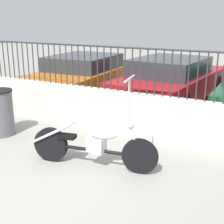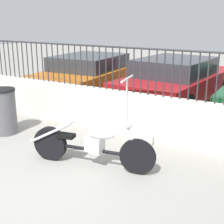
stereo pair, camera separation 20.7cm
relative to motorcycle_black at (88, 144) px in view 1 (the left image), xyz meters
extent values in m
plane|color=gray|center=(-0.20, -0.88, -0.38)|extent=(40.00, 40.00, 0.00)
cube|color=beige|center=(-0.20, 1.52, 0.07)|extent=(8.31, 0.18, 0.89)
cylinder|color=#2D2D33|center=(-3.35, 1.52, 0.95)|extent=(0.02, 0.02, 0.87)
cylinder|color=#2D2D33|center=(-3.20, 1.52, 0.95)|extent=(0.02, 0.02, 0.87)
cylinder|color=#2D2D33|center=(-3.05, 1.52, 0.95)|extent=(0.02, 0.02, 0.87)
cylinder|color=#2D2D33|center=(-2.89, 1.52, 0.95)|extent=(0.02, 0.02, 0.87)
cylinder|color=#2D2D33|center=(-2.74, 1.52, 0.95)|extent=(0.02, 0.02, 0.87)
cylinder|color=#2D2D33|center=(-2.59, 1.52, 0.95)|extent=(0.02, 0.02, 0.87)
cylinder|color=#2D2D33|center=(-2.43, 1.52, 0.95)|extent=(0.02, 0.02, 0.87)
cylinder|color=#2D2D33|center=(-2.28, 1.52, 0.95)|extent=(0.02, 0.02, 0.87)
cylinder|color=#2D2D33|center=(-2.12, 1.52, 0.95)|extent=(0.02, 0.02, 0.87)
cylinder|color=#2D2D33|center=(-1.97, 1.52, 0.95)|extent=(0.02, 0.02, 0.87)
cylinder|color=#2D2D33|center=(-1.82, 1.52, 0.95)|extent=(0.02, 0.02, 0.87)
cylinder|color=#2D2D33|center=(-1.66, 1.52, 0.95)|extent=(0.02, 0.02, 0.87)
cylinder|color=#2D2D33|center=(-1.51, 1.52, 0.95)|extent=(0.02, 0.02, 0.87)
cylinder|color=#2D2D33|center=(-1.35, 1.52, 0.95)|extent=(0.02, 0.02, 0.87)
cylinder|color=#2D2D33|center=(-1.20, 1.52, 0.95)|extent=(0.02, 0.02, 0.87)
cylinder|color=#2D2D33|center=(-1.05, 1.52, 0.95)|extent=(0.02, 0.02, 0.87)
cylinder|color=#2D2D33|center=(-0.89, 1.52, 0.95)|extent=(0.02, 0.02, 0.87)
cylinder|color=#2D2D33|center=(-0.74, 1.52, 0.95)|extent=(0.02, 0.02, 0.87)
cylinder|color=#2D2D33|center=(-0.59, 1.52, 0.95)|extent=(0.02, 0.02, 0.87)
cylinder|color=#2D2D33|center=(-0.43, 1.52, 0.95)|extent=(0.02, 0.02, 0.87)
cylinder|color=#2D2D33|center=(-0.28, 1.52, 0.95)|extent=(0.02, 0.02, 0.87)
cylinder|color=#2D2D33|center=(-0.12, 1.52, 0.95)|extent=(0.02, 0.02, 0.87)
cylinder|color=#2D2D33|center=(0.03, 1.52, 0.95)|extent=(0.02, 0.02, 0.87)
cylinder|color=#2D2D33|center=(0.18, 1.52, 0.95)|extent=(0.02, 0.02, 0.87)
cylinder|color=#2D2D33|center=(0.34, 1.52, 0.95)|extent=(0.02, 0.02, 0.87)
cylinder|color=#2D2D33|center=(0.49, 1.52, 0.95)|extent=(0.02, 0.02, 0.87)
cylinder|color=#2D2D33|center=(0.65, 1.52, 0.95)|extent=(0.02, 0.02, 0.87)
cylinder|color=#2D2D33|center=(0.80, 1.52, 0.95)|extent=(0.02, 0.02, 0.87)
cylinder|color=#2D2D33|center=(0.95, 1.52, 0.95)|extent=(0.02, 0.02, 0.87)
cylinder|color=#2D2D33|center=(1.11, 1.52, 0.95)|extent=(0.02, 0.02, 0.87)
cylinder|color=#2D2D33|center=(1.26, 1.52, 0.95)|extent=(0.02, 0.02, 0.87)
cylinder|color=#2D2D33|center=(1.42, 1.52, 0.95)|extent=(0.02, 0.02, 0.87)
cylinder|color=#2D2D33|center=(1.57, 1.52, 0.95)|extent=(0.02, 0.02, 0.87)
cylinder|color=#2D2D33|center=(-0.20, 1.52, 1.37)|extent=(8.31, 0.04, 0.04)
cylinder|color=black|center=(0.82, 0.16, -0.10)|extent=(0.56, 0.17, 0.56)
cylinder|color=black|center=(-0.65, -0.13, -0.10)|extent=(0.58, 0.21, 0.57)
cylinder|color=black|center=(0.08, 0.02, -0.10)|extent=(1.36, 0.32, 0.06)
cube|color=silver|center=(0.13, 0.03, 0.00)|extent=(0.28, 0.18, 0.24)
ellipsoid|color=white|center=(0.25, 0.05, 0.20)|extent=(0.47, 0.28, 0.18)
cube|color=black|center=(-0.36, -0.07, 0.08)|extent=(0.31, 0.21, 0.06)
cylinder|color=silver|center=(0.73, 0.14, 0.15)|extent=(0.23, 0.09, 0.51)
sphere|color=silver|center=(0.67, 0.13, 0.38)|extent=(0.11, 0.11, 0.11)
cylinder|color=silver|center=(0.64, 0.13, 0.74)|extent=(0.03, 0.03, 0.68)
cylinder|color=silver|center=(0.64, 0.13, 1.08)|extent=(0.13, 0.52, 0.03)
cylinder|color=silver|center=(-0.59, -0.19, 0.12)|extent=(0.74, 0.19, 0.42)
cylinder|color=silver|center=(-0.62, -0.05, 0.12)|extent=(0.74, 0.19, 0.42)
cylinder|color=#56565B|center=(-2.29, 0.34, 0.07)|extent=(0.49, 0.49, 0.89)
cylinder|color=black|center=(-3.73, 5.52, -0.06)|extent=(0.15, 0.65, 0.64)
cylinder|color=black|center=(-1.95, 5.64, -0.06)|extent=(0.15, 0.65, 0.64)
cylinder|color=black|center=(-3.55, 2.79, -0.06)|extent=(0.15, 0.65, 0.64)
cylinder|color=black|center=(-1.78, 2.90, -0.06)|extent=(0.15, 0.65, 0.64)
cube|color=orange|center=(-2.75, 4.21, 0.14)|extent=(2.17, 4.53, 0.56)
cube|color=#2D3338|center=(-2.74, 3.99, 0.63)|extent=(1.83, 2.22, 0.41)
cylinder|color=black|center=(-0.87, 5.86, -0.06)|extent=(0.16, 0.65, 0.64)
cylinder|color=black|center=(0.86, 5.72, -0.06)|extent=(0.16, 0.65, 0.64)
cylinder|color=black|center=(-1.09, 3.19, -0.06)|extent=(0.16, 0.65, 0.64)
cylinder|color=black|center=(0.64, 3.05, -0.06)|extent=(0.16, 0.65, 0.64)
cube|color=#AD191E|center=(-0.11, 4.46, 0.15)|extent=(2.19, 4.46, 0.56)
cube|color=#2D3338|center=(-0.13, 4.24, 0.65)|extent=(1.83, 2.20, 0.45)
cylinder|color=black|center=(1.40, 2.93, -0.06)|extent=(0.12, 0.64, 0.64)
camera|label=1|loc=(2.51, -3.81, 1.91)|focal=50.00mm
camera|label=2|loc=(2.69, -3.70, 1.91)|focal=50.00mm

